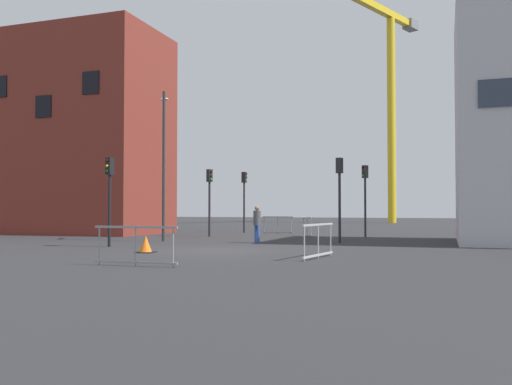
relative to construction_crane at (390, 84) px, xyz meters
name	(u,v)px	position (x,y,z in m)	size (l,w,h in m)	color
ground	(217,250)	(-2.30, -43.63, -15.43)	(160.00, 160.00, 0.00)	#28282B
brick_building	(78,134)	(-16.39, -33.05, -9.14)	(10.80, 6.48, 12.58)	maroon
construction_crane	(390,84)	(0.00, 0.00, 0.00)	(7.07, 14.59, 23.75)	yellow
streetlamp_tall	(164,153)	(-7.07, -38.93, -11.21)	(0.91, 1.38, 7.19)	#2D2D30
traffic_light_crosswalk	(109,186)	(-7.22, -43.26, -12.96)	(0.27, 0.38, 3.64)	black
traffic_light_verge	(210,191)	(-6.72, -34.26, -12.89)	(0.39, 0.34, 3.76)	#232326
traffic_light_far	(244,192)	(-6.74, -28.57, -12.76)	(0.38, 0.27, 3.97)	#232326
traffic_light_median	(365,189)	(1.58, -32.01, -12.78)	(0.36, 0.38, 3.94)	#2D2D30
traffic_light_corner	(340,186)	(1.19, -37.57, -12.82)	(0.32, 0.39, 3.88)	#232326
pedestrian_walking	(257,221)	(-2.37, -38.81, -14.45)	(0.34, 0.34, 1.68)	#33519E
safety_barrier_front	(278,225)	(-4.07, -29.85, -14.87)	(1.96, 0.09, 1.08)	gray
safety_barrier_right_run	(318,240)	(1.98, -45.65, -14.86)	(0.43, 2.52, 1.08)	#B2B5BA
safety_barrier_rear	(135,245)	(-2.14, -49.64, -14.86)	(2.47, 0.15, 1.08)	gray
safety_barrier_mid_span	(307,227)	(-1.46, -32.92, -14.86)	(0.14, 2.20, 1.08)	#9EA0A5
traffic_cone_striped	(146,245)	(-4.26, -45.45, -15.15)	(0.59, 0.59, 0.60)	black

